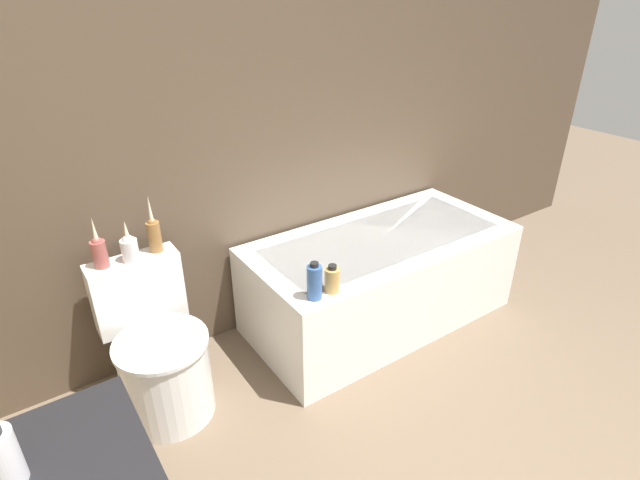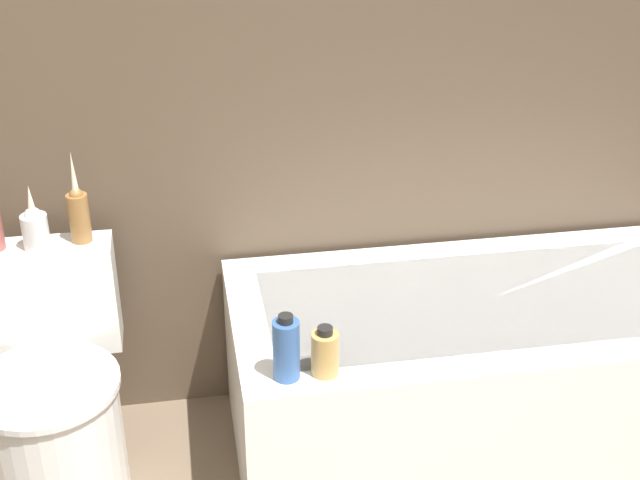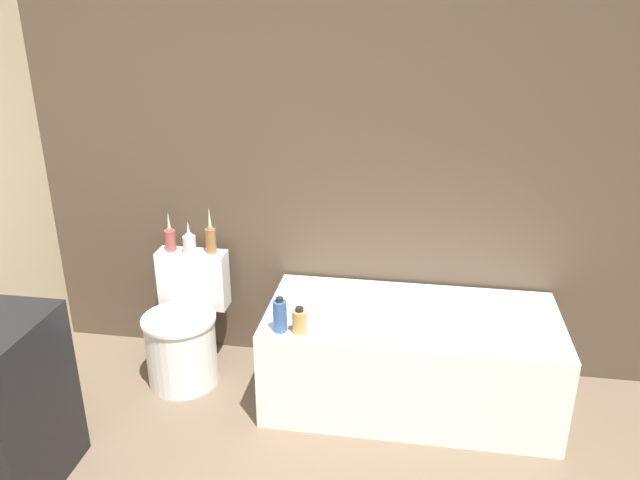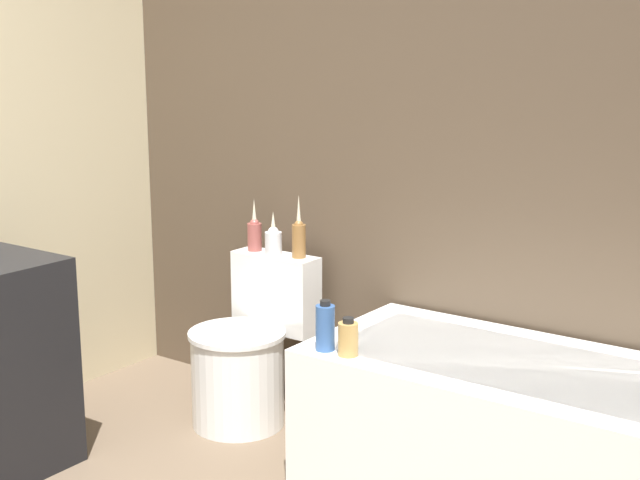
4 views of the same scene
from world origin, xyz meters
name	(u,v)px [view 3 (image 3 of 4)]	position (x,y,z in m)	size (l,w,h in m)	color
wall_back_tiled	(282,150)	(0.00, 2.30, 1.30)	(6.40, 0.06, 2.60)	brown
bathtub	(410,357)	(0.78, 1.88, 0.28)	(1.55, 0.74, 0.55)	white
toilet	(184,333)	(-0.52, 1.91, 0.29)	(0.42, 0.55, 0.71)	white
vase_gold	(170,238)	(-0.64, 2.13, 0.79)	(0.06, 0.06, 0.24)	#994C47
vase_silver	(189,242)	(-0.52, 2.11, 0.78)	(0.08, 0.08, 0.20)	silver
vase_bronze	(211,238)	(-0.40, 2.13, 0.80)	(0.06, 0.06, 0.28)	olive
shampoo_bottle_tall	(280,316)	(0.13, 1.59, 0.63)	(0.07, 0.07, 0.19)	#335999
shampoo_bottle_short	(300,321)	(0.23, 1.59, 0.61)	(0.07, 0.07, 0.14)	tan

